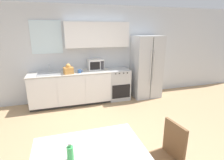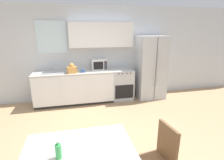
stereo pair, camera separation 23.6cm
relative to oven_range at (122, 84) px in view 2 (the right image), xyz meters
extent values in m
plane|color=tan|center=(-1.01, -2.07, -0.45)|extent=(12.00, 12.00, 0.00)
cube|color=silver|center=(-1.01, 0.33, 0.90)|extent=(12.00, 0.06, 2.70)
cube|color=silver|center=(-1.92, 0.29, 1.39)|extent=(0.79, 0.04, 0.86)
cube|color=white|center=(-0.58, 0.14, 1.45)|extent=(1.77, 0.32, 0.67)
cube|color=#333333|center=(-1.39, 0.01, -0.41)|extent=(2.15, 0.57, 0.08)
cube|color=white|center=(-1.39, -0.02, 0.03)|extent=(2.15, 0.63, 0.81)
cube|color=white|center=(-2.11, -0.34, 0.03)|extent=(0.70, 0.01, 0.79)
cube|color=white|center=(-1.39, -0.34, 0.03)|extent=(0.70, 0.01, 0.79)
cube|color=white|center=(-0.68, -0.34, 0.03)|extent=(0.70, 0.01, 0.79)
cube|color=beige|center=(-1.39, -0.02, 0.45)|extent=(2.17, 0.65, 0.03)
cube|color=#B7BABC|center=(0.00, 0.00, 0.00)|extent=(0.62, 0.59, 0.91)
cube|color=black|center=(0.00, -0.30, -0.14)|extent=(0.54, 0.01, 0.40)
cylinder|color=#262626|center=(-0.17, -0.30, 0.41)|extent=(0.03, 0.02, 0.03)
cylinder|color=#262626|center=(-0.06, -0.30, 0.41)|extent=(0.03, 0.02, 0.03)
cylinder|color=#262626|center=(0.06, -0.30, 0.41)|extent=(0.03, 0.02, 0.03)
cylinder|color=#262626|center=(0.17, -0.30, 0.41)|extent=(0.03, 0.02, 0.03)
cube|color=silver|center=(0.89, -0.04, 0.48)|extent=(0.82, 0.68, 1.86)
cube|color=#3F3F3F|center=(0.89, -0.39, 0.48)|extent=(0.01, 0.01, 1.80)
cylinder|color=silver|center=(0.84, -0.41, 0.52)|extent=(0.02, 0.02, 1.02)
cylinder|color=silver|center=(0.94, -0.41, 0.52)|extent=(0.02, 0.02, 1.02)
cube|color=#B7BABC|center=(-1.92, -0.02, 0.48)|extent=(0.61, 0.42, 0.02)
cylinder|color=silver|center=(-1.92, 0.15, 0.58)|extent=(0.02, 0.02, 0.20)
cylinder|color=silver|center=(-1.92, 0.08, 0.67)|extent=(0.02, 0.14, 0.02)
cube|color=silver|center=(-0.65, 0.09, 0.62)|extent=(0.43, 0.35, 0.30)
cube|color=black|center=(-0.70, -0.08, 0.62)|extent=(0.27, 0.01, 0.22)
cube|color=#2D2D33|center=(-0.50, -0.08, 0.62)|extent=(0.09, 0.01, 0.24)
cylinder|color=#335999|center=(-1.15, -0.15, 0.51)|extent=(0.09, 0.09, 0.09)
torus|color=#335999|center=(-1.08, -0.15, 0.52)|extent=(0.02, 0.07, 0.07)
cube|color=#DB994C|center=(-1.43, -0.16, 0.55)|extent=(0.27, 0.24, 0.17)
sphere|color=#DB994C|center=(-1.43, -0.16, 0.67)|extent=(0.15, 0.15, 0.13)
cube|color=beige|center=(-1.38, -3.11, 0.28)|extent=(1.25, 0.85, 0.03)
cylinder|color=beige|center=(-0.82, -2.74, -0.09)|extent=(0.06, 0.06, 0.72)
cube|color=brown|center=(-0.30, -3.15, 0.24)|extent=(0.08, 0.37, 0.48)
cylinder|color=#3FB259|center=(-1.60, -3.20, 0.38)|extent=(0.07, 0.07, 0.16)
cylinder|color=#3FB259|center=(-1.60, -3.20, 0.47)|extent=(0.03, 0.03, 0.03)
cylinder|color=white|center=(-1.60, -3.20, 0.50)|extent=(0.04, 0.04, 0.02)
camera|label=1|loc=(-1.62, -4.76, 1.61)|focal=28.00mm
camera|label=2|loc=(-1.39, -4.82, 1.61)|focal=28.00mm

